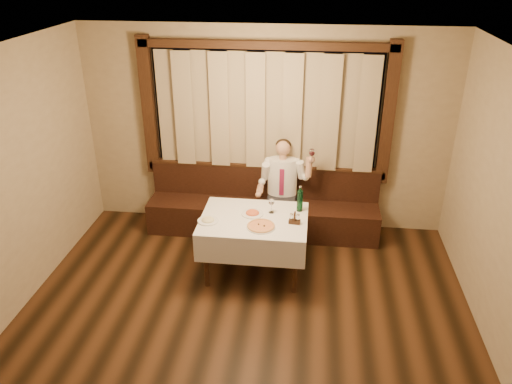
# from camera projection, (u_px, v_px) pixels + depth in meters

# --- Properties ---
(room) EXTENTS (5.01, 6.01, 2.81)m
(room) POSITION_uv_depth(u_px,v_px,m) (245.00, 188.00, 4.95)
(room) COLOR black
(room) RESTS_ON ground
(banquette) EXTENTS (3.20, 0.61, 0.94)m
(banquette) POSITION_uv_depth(u_px,v_px,m) (263.00, 210.00, 7.04)
(banquette) COLOR black
(banquette) RESTS_ON ground
(dining_table) EXTENTS (1.27, 0.97, 0.76)m
(dining_table) POSITION_uv_depth(u_px,v_px,m) (254.00, 225.00, 5.98)
(dining_table) COLOR black
(dining_table) RESTS_ON ground
(pizza) EXTENTS (0.34, 0.34, 0.04)m
(pizza) POSITION_uv_depth(u_px,v_px,m) (261.00, 226.00, 5.72)
(pizza) COLOR white
(pizza) RESTS_ON dining_table
(pasta_red) EXTENTS (0.27, 0.27, 0.09)m
(pasta_red) POSITION_uv_depth(u_px,v_px,m) (252.00, 212.00, 5.99)
(pasta_red) COLOR white
(pasta_red) RESTS_ON dining_table
(pasta_cream) EXTENTS (0.25, 0.25, 0.08)m
(pasta_cream) POSITION_uv_depth(u_px,v_px,m) (208.00, 219.00, 5.84)
(pasta_cream) COLOR white
(pasta_cream) RESTS_ON dining_table
(green_bottle) EXTENTS (0.07, 0.07, 0.33)m
(green_bottle) POSITION_uv_depth(u_px,v_px,m) (300.00, 200.00, 6.03)
(green_bottle) COLOR #0D4020
(green_bottle) RESTS_ON dining_table
(table_wine_glass) EXTENTS (0.07, 0.07, 0.19)m
(table_wine_glass) POSITION_uv_depth(u_px,v_px,m) (271.00, 202.00, 5.98)
(table_wine_glass) COLOR white
(table_wine_glass) RESTS_ON dining_table
(cruet_caddy) EXTENTS (0.14, 0.08, 0.14)m
(cruet_caddy) POSITION_uv_depth(u_px,v_px,m) (295.00, 220.00, 5.79)
(cruet_caddy) COLOR black
(cruet_caddy) RESTS_ON dining_table
(seated_man) EXTENTS (0.75, 0.56, 1.38)m
(seated_man) POSITION_uv_depth(u_px,v_px,m) (282.00, 182.00, 6.71)
(seated_man) COLOR black
(seated_man) RESTS_ON ground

